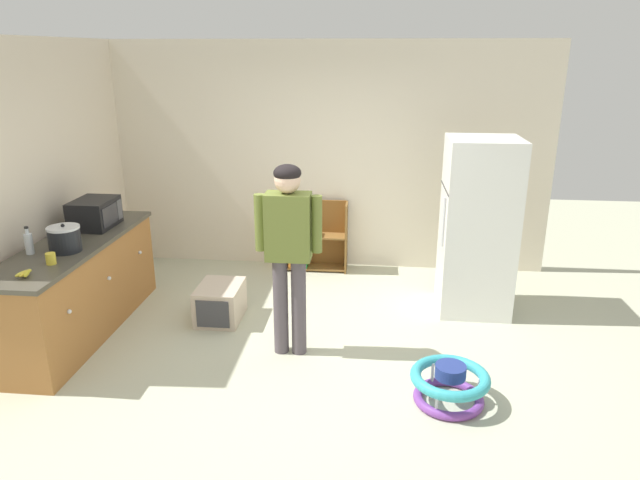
{
  "coord_description": "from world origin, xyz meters",
  "views": [
    {
      "loc": [
        0.57,
        -4.44,
        2.57
      ],
      "look_at": [
        0.08,
        0.33,
        0.98
      ],
      "focal_mm": 32.05,
      "sensor_mm": 36.0,
      "label": 1
    }
  ],
  "objects_px": {
    "clear_bottle": "(29,243)",
    "banana_bunch": "(25,273)",
    "refrigerator": "(478,227)",
    "microwave": "(95,213)",
    "teal_cup": "(105,211)",
    "green_cup": "(75,237)",
    "crock_pot": "(65,239)",
    "kitchen_counter": "(78,287)",
    "baby_walker": "(449,384)",
    "bookshelf": "(310,239)",
    "pet_carrier": "(220,302)",
    "yellow_cup": "(51,259)",
    "standing_person": "(289,242)"
  },
  "relations": [
    {
      "from": "clear_bottle",
      "to": "banana_bunch",
      "type": "bearing_deg",
      "value": -61.92
    },
    {
      "from": "refrigerator",
      "to": "banana_bunch",
      "type": "relative_size",
      "value": 11.42
    },
    {
      "from": "banana_bunch",
      "to": "clear_bottle",
      "type": "bearing_deg",
      "value": 118.08
    },
    {
      "from": "microwave",
      "to": "banana_bunch",
      "type": "xyz_separation_m",
      "value": [
        0.07,
        -1.32,
        -0.11
      ]
    },
    {
      "from": "teal_cup",
      "to": "green_cup",
      "type": "bearing_deg",
      "value": -81.48
    },
    {
      "from": "crock_pot",
      "to": "teal_cup",
      "type": "xyz_separation_m",
      "value": [
        -0.18,
        1.14,
        -0.07
      ]
    },
    {
      "from": "kitchen_counter",
      "to": "microwave",
      "type": "distance_m",
      "value": 0.77
    },
    {
      "from": "kitchen_counter",
      "to": "refrigerator",
      "type": "height_order",
      "value": "refrigerator"
    },
    {
      "from": "baby_walker",
      "to": "crock_pot",
      "type": "relative_size",
      "value": 2.19
    },
    {
      "from": "kitchen_counter",
      "to": "bookshelf",
      "type": "distance_m",
      "value": 2.73
    },
    {
      "from": "bookshelf",
      "to": "kitchen_counter",
      "type": "bearing_deg",
      "value": -136.21
    },
    {
      "from": "refrigerator",
      "to": "teal_cup",
      "type": "relative_size",
      "value": 18.74
    },
    {
      "from": "pet_carrier",
      "to": "crock_pot",
      "type": "relative_size",
      "value": 2.0
    },
    {
      "from": "bookshelf",
      "to": "microwave",
      "type": "xyz_separation_m",
      "value": [
        -1.98,
        -1.4,
        0.67
      ]
    },
    {
      "from": "banana_bunch",
      "to": "microwave",
      "type": "bearing_deg",
      "value": 93.21
    },
    {
      "from": "banana_bunch",
      "to": "yellow_cup",
      "type": "distance_m",
      "value": 0.29
    },
    {
      "from": "crock_pot",
      "to": "teal_cup",
      "type": "relative_size",
      "value": 2.91
    },
    {
      "from": "pet_carrier",
      "to": "microwave",
      "type": "distance_m",
      "value": 1.52
    },
    {
      "from": "refrigerator",
      "to": "teal_cup",
      "type": "height_order",
      "value": "refrigerator"
    },
    {
      "from": "bookshelf",
      "to": "green_cup",
      "type": "xyz_separation_m",
      "value": [
        -1.94,
        -1.87,
        0.57
      ]
    },
    {
      "from": "bookshelf",
      "to": "microwave",
      "type": "distance_m",
      "value": 2.51
    },
    {
      "from": "crock_pot",
      "to": "refrigerator",
      "type": "bearing_deg",
      "value": 17.05
    },
    {
      "from": "yellow_cup",
      "to": "kitchen_counter",
      "type": "bearing_deg",
      "value": 102.25
    },
    {
      "from": "kitchen_counter",
      "to": "microwave",
      "type": "xyz_separation_m",
      "value": [
        -0.01,
        0.49,
        0.59
      ]
    },
    {
      "from": "refrigerator",
      "to": "bookshelf",
      "type": "xyz_separation_m",
      "value": [
        -1.82,
        0.98,
        -0.52
      ]
    },
    {
      "from": "kitchen_counter",
      "to": "microwave",
      "type": "bearing_deg",
      "value": 90.75
    },
    {
      "from": "bookshelf",
      "to": "standing_person",
      "type": "bearing_deg",
      "value": -87.98
    },
    {
      "from": "standing_person",
      "to": "teal_cup",
      "type": "height_order",
      "value": "standing_person"
    },
    {
      "from": "baby_walker",
      "to": "yellow_cup",
      "type": "relative_size",
      "value": 6.36
    },
    {
      "from": "kitchen_counter",
      "to": "yellow_cup",
      "type": "xyz_separation_m",
      "value": [
        0.12,
        -0.55,
        0.5
      ]
    },
    {
      "from": "kitchen_counter",
      "to": "green_cup",
      "type": "bearing_deg",
      "value": 34.89
    },
    {
      "from": "kitchen_counter",
      "to": "pet_carrier",
      "type": "distance_m",
      "value": 1.33
    },
    {
      "from": "clear_bottle",
      "to": "green_cup",
      "type": "height_order",
      "value": "clear_bottle"
    },
    {
      "from": "standing_person",
      "to": "pet_carrier",
      "type": "relative_size",
      "value": 3.08
    },
    {
      "from": "standing_person",
      "to": "green_cup",
      "type": "xyz_separation_m",
      "value": [
        -2.02,
        0.21,
        -0.09
      ]
    },
    {
      "from": "teal_cup",
      "to": "green_cup",
      "type": "distance_m",
      "value": 0.89
    },
    {
      "from": "bookshelf",
      "to": "pet_carrier",
      "type": "xyz_separation_m",
      "value": [
        -0.72,
        -1.5,
        -0.19
      ]
    },
    {
      "from": "standing_person",
      "to": "microwave",
      "type": "distance_m",
      "value": 2.16
    },
    {
      "from": "microwave",
      "to": "banana_bunch",
      "type": "distance_m",
      "value": 1.33
    },
    {
      "from": "microwave",
      "to": "teal_cup",
      "type": "distance_m",
      "value": 0.43
    },
    {
      "from": "bookshelf",
      "to": "microwave",
      "type": "relative_size",
      "value": 1.77
    },
    {
      "from": "standing_person",
      "to": "green_cup",
      "type": "bearing_deg",
      "value": 173.98
    },
    {
      "from": "crock_pot",
      "to": "clear_bottle",
      "type": "xyz_separation_m",
      "value": [
        -0.27,
        -0.09,
        -0.01
      ]
    },
    {
      "from": "baby_walker",
      "to": "yellow_cup",
      "type": "height_order",
      "value": "yellow_cup"
    },
    {
      "from": "banana_bunch",
      "to": "yellow_cup",
      "type": "bearing_deg",
      "value": 79.63
    },
    {
      "from": "standing_person",
      "to": "pet_carrier",
      "type": "xyz_separation_m",
      "value": [
        -0.8,
        0.58,
        -0.86
      ]
    },
    {
      "from": "refrigerator",
      "to": "pet_carrier",
      "type": "relative_size",
      "value": 3.22
    },
    {
      "from": "microwave",
      "to": "banana_bunch",
      "type": "height_order",
      "value": "microwave"
    },
    {
      "from": "kitchen_counter",
      "to": "teal_cup",
      "type": "xyz_separation_m",
      "value": [
        -0.11,
        0.9,
        0.5
      ]
    },
    {
      "from": "standing_person",
      "to": "banana_bunch",
      "type": "distance_m",
      "value": 2.08
    }
  ]
}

